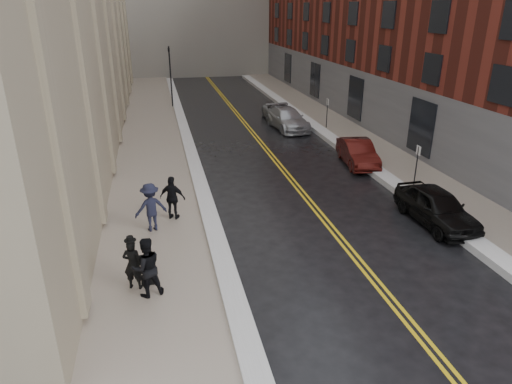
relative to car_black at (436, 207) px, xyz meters
name	(u,v)px	position (x,y,z in m)	size (l,w,h in m)	color
ground	(313,310)	(-6.80, -4.47, -0.74)	(160.00, 160.00, 0.00)	black
sidewalk_left	(152,156)	(-11.30, 11.53, -0.67)	(4.00, 64.00, 0.15)	gray
sidewalk_right	(364,142)	(2.20, 11.53, -0.67)	(3.00, 64.00, 0.15)	gray
lane_stripe_a	(265,150)	(-4.42, 11.53, -0.74)	(0.12, 64.00, 0.01)	gold
lane_stripe_b	(269,150)	(-4.18, 11.53, -0.74)	(0.12, 64.00, 0.01)	gold
snow_ridge_left	(191,153)	(-9.00, 11.53, -0.61)	(0.70, 60.80, 0.26)	white
snow_ridge_right	(337,143)	(0.35, 11.53, -0.59)	(0.85, 60.80, 0.30)	white
traffic_signal	(170,72)	(-9.40, 25.53, 2.34)	(0.18, 0.15, 5.20)	black
parking_sign_near	(417,163)	(1.10, 3.53, 0.61)	(0.06, 0.35, 2.23)	black
parking_sign_far	(327,111)	(1.10, 15.53, 0.61)	(0.06, 0.35, 2.23)	black
car_black	(436,207)	(0.00, 0.00, 0.00)	(1.75, 4.35, 1.48)	black
car_maroon	(358,153)	(0.00, 7.69, -0.04)	(1.48, 4.23, 1.39)	#430F0C
car_silver_near	(287,119)	(-1.60, 16.35, 0.00)	(2.06, 5.08, 1.47)	#A9ABB0
car_silver_far	(279,113)	(-1.56, 18.78, -0.10)	(2.12, 4.59, 1.28)	#989BA0
pedestrian_main	(133,264)	(-11.91, -2.35, 0.24)	(0.61, 0.40, 1.67)	black
pedestrian_a	(146,267)	(-11.49, -2.82, 0.36)	(0.93, 0.72, 1.91)	black
pedestrian_b	(151,207)	(-11.34, 1.60, 0.38)	(1.25, 0.72, 1.94)	#1A1C2F
pedestrian_c	(173,198)	(-10.47, 2.47, 0.33)	(1.08, 0.45, 1.84)	black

